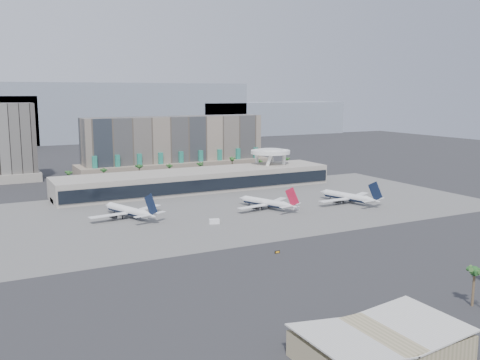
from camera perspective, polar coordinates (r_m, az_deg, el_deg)
name	(u,v)px	position (r m, az deg, el deg)	size (l,w,h in m)	color
ground	(297,231)	(232.03, 6.11, -5.44)	(900.00, 900.00, 0.00)	#232326
apron_pad	(239,207)	(278.21, -0.14, -2.89)	(260.00, 130.00, 0.06)	#5B5B59
mountain_ridge	(103,116)	(674.82, -14.40, 6.59)	(680.00, 60.00, 70.00)	gray
hotel	(175,152)	(387.68, -6.93, 3.03)	(140.00, 30.00, 42.00)	gray
office_tower	(14,147)	(389.56, -22.96, 3.29)	(30.00, 30.00, 52.00)	black
terminal	(197,180)	(325.89, -4.56, 0.05)	(170.00, 32.50, 14.50)	#B2AB9C
saucer_structure	(270,154)	(354.25, 3.26, 2.76)	(26.00, 26.00, 21.89)	white
palm_row	(187,165)	(360.12, -5.71, 1.56)	(157.80, 2.80, 13.10)	brown
hangar_left	(381,345)	(128.85, 14.79, -16.65)	(36.65, 22.60, 7.55)	#8C825D
airliner_left	(129,211)	(258.93, -11.78, -3.22)	(38.09, 39.36, 14.17)	white
airliner_centre	(266,203)	(273.32, 2.83, -2.42)	(35.26, 36.37, 13.25)	white
airliner_right	(348,197)	(293.06, 11.45, -1.75)	(38.53, 40.00, 14.07)	white
service_vehicle_a	(214,221)	(243.23, -2.76, -4.43)	(4.58, 2.24, 2.24)	white
service_vehicle_b	(296,208)	(273.05, 6.00, -3.01)	(3.28, 1.87, 1.69)	white
taxiway_sign	(277,252)	(200.27, 4.00, -7.67)	(2.22, 0.49, 1.00)	black
near_palm_a	(474,276)	(163.62, 23.72, -9.35)	(6.00, 6.00, 11.60)	brown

